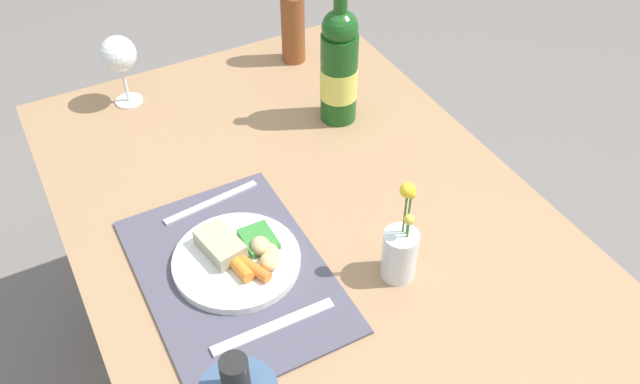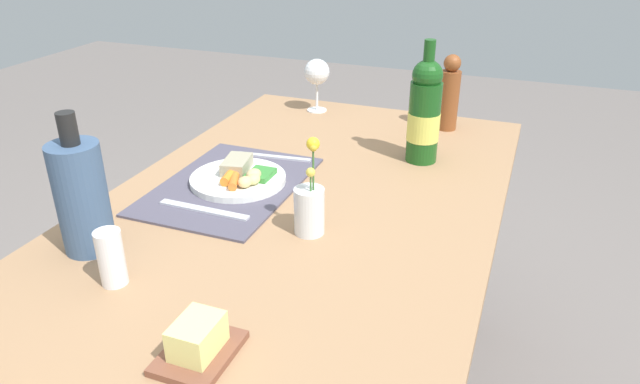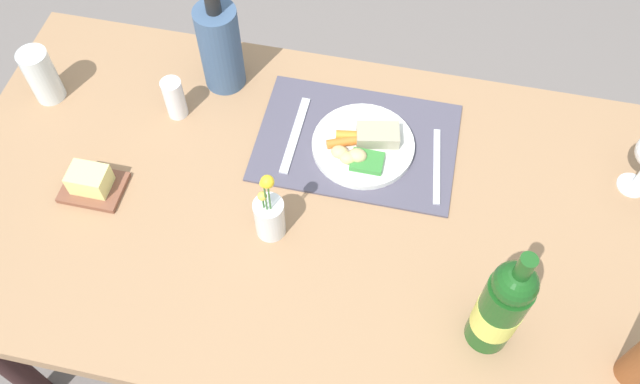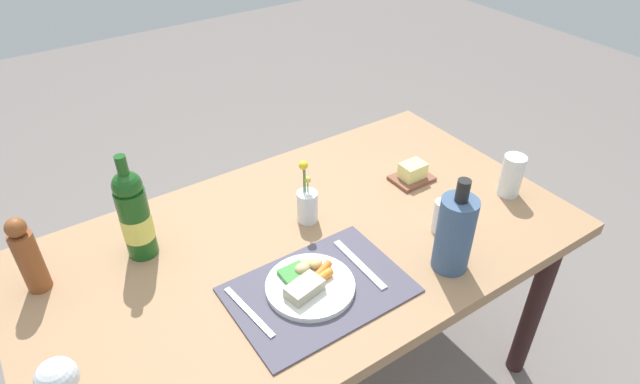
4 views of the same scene
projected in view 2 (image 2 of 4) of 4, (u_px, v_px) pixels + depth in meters
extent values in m
cube|color=#9F7753|center=(289.00, 221.00, 1.28)|extent=(1.56, 0.87, 0.04)
cylinder|color=#311B1A|center=(279.00, 202.00, 2.13)|extent=(0.06, 0.06, 0.67)
cylinder|color=#311B1A|center=(477.00, 237.00, 1.90)|extent=(0.06, 0.06, 0.67)
cube|color=#4D495A|center=(230.00, 185.00, 1.38)|extent=(0.44, 0.31, 0.01)
cylinder|color=white|center=(238.00, 179.00, 1.39)|extent=(0.23, 0.23, 0.02)
cube|color=tan|center=(237.00, 165.00, 1.41)|extent=(0.10, 0.07, 0.03)
cylinder|color=orange|center=(228.00, 177.00, 1.35)|extent=(0.06, 0.03, 0.02)
cylinder|color=orange|center=(234.00, 181.00, 1.34)|extent=(0.07, 0.05, 0.02)
ellipsoid|color=tan|center=(254.00, 175.00, 1.36)|extent=(0.04, 0.03, 0.03)
ellipsoid|color=#CEC374|center=(253.00, 179.00, 1.34)|extent=(0.04, 0.03, 0.02)
ellipsoid|color=#D5BA76|center=(245.00, 182.00, 1.33)|extent=(0.04, 0.03, 0.02)
cube|color=#368335|center=(260.00, 174.00, 1.38)|extent=(0.07, 0.06, 0.01)
cube|color=silver|center=(274.00, 157.00, 1.53)|extent=(0.04, 0.20, 0.00)
cube|color=silver|center=(204.00, 210.00, 1.26)|extent=(0.02, 0.22, 0.00)
cube|color=brown|center=(199.00, 353.00, 0.86)|extent=(0.13, 0.10, 0.01)
cube|color=#EFEB89|center=(197.00, 336.00, 0.85)|extent=(0.08, 0.06, 0.05)
cylinder|color=brown|center=(449.00, 100.00, 1.70)|extent=(0.06, 0.06, 0.17)
sphere|color=brown|center=(452.00, 63.00, 1.66)|extent=(0.05, 0.05, 0.05)
cylinder|color=#184E19|center=(424.00, 122.00, 1.48)|extent=(0.08, 0.08, 0.21)
sphere|color=#184E19|center=(428.00, 75.00, 1.43)|extent=(0.08, 0.08, 0.08)
cylinder|color=#184E19|center=(429.00, 56.00, 1.41)|extent=(0.03, 0.03, 0.08)
cylinder|color=#DEDA5B|center=(423.00, 126.00, 1.49)|extent=(0.08, 0.08, 0.07)
cylinder|color=white|center=(317.00, 110.00, 1.89)|extent=(0.06, 0.06, 0.00)
cylinder|color=white|center=(317.00, 96.00, 1.87)|extent=(0.01, 0.01, 0.09)
sphere|color=white|center=(317.00, 72.00, 1.84)|extent=(0.08, 0.08, 0.08)
cylinder|color=white|center=(111.00, 258.00, 1.01)|extent=(0.05, 0.05, 0.10)
cylinder|color=silver|center=(309.00, 211.00, 1.17)|extent=(0.06, 0.06, 0.10)
cylinder|color=#3F7233|center=(313.00, 192.00, 1.15)|extent=(0.00, 0.00, 0.19)
sphere|color=gold|center=(313.00, 147.00, 1.11)|extent=(0.02, 0.02, 0.02)
cylinder|color=#3F7233|center=(311.00, 204.00, 1.15)|extent=(0.00, 0.00, 0.14)
sphere|color=#E0CA4B|center=(311.00, 172.00, 1.12)|extent=(0.02, 0.02, 0.02)
cylinder|color=#3F7233|center=(313.00, 189.00, 1.15)|extent=(0.00, 0.00, 0.19)
sphere|color=yellow|center=(313.00, 144.00, 1.11)|extent=(0.03, 0.03, 0.03)
cylinder|color=#3D5679|center=(82.00, 198.00, 1.09)|extent=(0.10, 0.10, 0.22)
cylinder|color=black|center=(68.00, 129.00, 1.03)|extent=(0.03, 0.03, 0.06)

